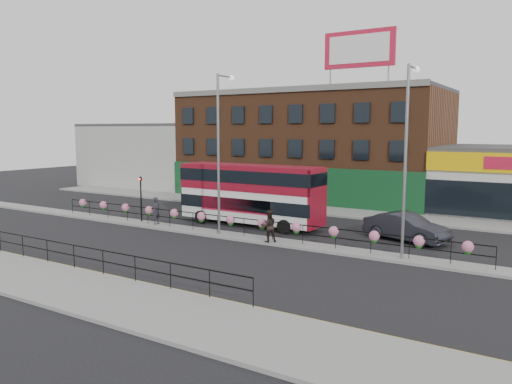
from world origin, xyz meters
The scene contains 18 objects.
ground centered at (0.00, 0.00, 0.00)m, with size 120.00×120.00×0.00m, color black.
south_pavement centered at (0.00, -12.00, 0.07)m, with size 60.00×4.00×0.15m, color gray.
north_pavement centered at (0.00, 12.00, 0.07)m, with size 60.00×4.00×0.15m, color gray.
median centered at (0.00, 0.00, 0.07)m, with size 60.00×1.60×0.15m, color gray.
yellow_line_inner centered at (0.00, -9.70, 0.01)m, with size 60.00×0.10×0.01m, color gold.
yellow_line_outer centered at (0.00, -9.88, 0.01)m, with size 60.00×0.10×0.01m, color gold.
brick_building centered at (-4.00, 19.96, 5.13)m, with size 25.00×12.21×10.30m.
warehouse_west centered at (-24.25, 20.00, 3.65)m, with size 15.50×12.00×7.30m.
billboard centered at (2.50, 14.99, 13.18)m, with size 6.00×0.29×4.40m.
median_railing centered at (0.00, 0.00, 1.05)m, with size 30.04×0.56×1.23m.
south_railing centered at (-2.00, -10.10, 0.96)m, with size 20.04×0.05×1.12m.
double_decker_bus centered at (-0.87, 3.71, 2.60)m, with size 10.51×2.77×4.23m.
car centered at (9.59, 4.60, 0.84)m, with size 5.39×3.20×1.68m, color #272932.
pedestrian_a centered at (-6.32, 0.16, 1.09)m, with size 0.57×0.76×1.88m, color #26252D.
pedestrian_b centered at (3.08, -0.55, 1.08)m, with size 1.15×1.14×1.87m, color black.
lamp_column_west centered at (-0.74, 0.06, 6.01)m, with size 0.35×1.73×9.88m.
lamp_column_east centered at (10.69, 0.06, 5.90)m, with size 0.35×1.70×9.70m.
traffic_light_median centered at (-8.00, 0.39, 2.47)m, with size 0.15×0.28×3.65m.
Camera 1 is at (17.41, -25.08, 6.64)m, focal length 35.00 mm.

